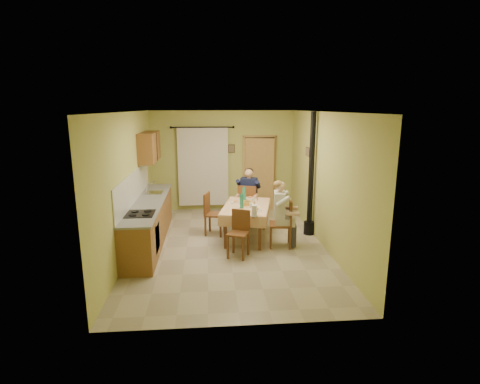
{
  "coord_description": "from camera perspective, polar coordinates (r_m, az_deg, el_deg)",
  "views": [
    {
      "loc": [
        -0.39,
        -7.52,
        2.89
      ],
      "look_at": [
        0.25,
        0.1,
        1.15
      ],
      "focal_mm": 28.0,
      "sensor_mm": 36.0,
      "label": 1
    }
  ],
  "objects": [
    {
      "name": "dining_table",
      "position": [
        8.38,
        0.95,
        -4.59
      ],
      "size": [
        1.3,
        1.8,
        0.76
      ],
      "rotation": [
        0.0,
        0.0,
        -0.21
      ],
      "color": "tan",
      "rests_on": "ground"
    },
    {
      "name": "picture_right",
      "position": [
        9.09,
        10.33,
        6.05
      ],
      "size": [
        0.03,
        0.31,
        0.21
      ],
      "primitive_type": "cube",
      "color": "brown",
      "rests_on": "room_shell"
    },
    {
      "name": "tableware",
      "position": [
        8.17,
        1.0,
        -1.82
      ],
      "size": [
        0.63,
        1.67,
        0.33
      ],
      "color": "white",
      "rests_on": "dining_table"
    },
    {
      "name": "floor",
      "position": [
        8.07,
        -1.73,
        -8.18
      ],
      "size": [
        4.0,
        6.0,
        0.01
      ],
      "primitive_type": "cube",
      "color": "tan",
      "rests_on": "ground"
    },
    {
      "name": "upper_cabinets",
      "position": [
        9.38,
        -13.65,
        6.71
      ],
      "size": [
        0.35,
        1.4,
        0.7
      ],
      "primitive_type": "cube",
      "color": "brown",
      "rests_on": "room_shell"
    },
    {
      "name": "chair_right",
      "position": [
        8.0,
        6.26,
        -6.21
      ],
      "size": [
        0.52,
        0.52,
        1.02
      ],
      "rotation": [
        0.0,
        0.0,
        1.42
      ],
      "color": "brown",
      "rests_on": "ground"
    },
    {
      "name": "chair_far",
      "position": [
        9.41,
        1.29,
        -3.2
      ],
      "size": [
        0.58,
        0.58,
        1.02
      ],
      "rotation": [
        0.0,
        0.0,
        -0.31
      ],
      "color": "brown",
      "rests_on": "ground"
    },
    {
      "name": "man_right",
      "position": [
        7.83,
        6.25,
        -2.15
      ],
      "size": [
        0.52,
        0.62,
        1.39
      ],
      "rotation": [
        0.0,
        0.0,
        1.42
      ],
      "color": "beige",
      "rests_on": "chair_right"
    },
    {
      "name": "chair_near",
      "position": [
        7.41,
        -0.24,
        -7.73
      ],
      "size": [
        0.49,
        0.49,
        0.93
      ],
      "rotation": [
        0.0,
        0.0,
        2.72
      ],
      "color": "brown",
      "rests_on": "ground"
    },
    {
      "name": "chair_left",
      "position": [
        8.69,
        -3.93,
        -4.61
      ],
      "size": [
        0.52,
        0.52,
        0.97
      ],
      "rotation": [
        0.0,
        0.0,
        -1.86
      ],
      "color": "brown",
      "rests_on": "ground"
    },
    {
      "name": "kitchen_run",
      "position": [
        8.38,
        -13.66,
        -4.25
      ],
      "size": [
        0.64,
        3.64,
        1.56
      ],
      "color": "brown",
      "rests_on": "ground"
    },
    {
      "name": "picture_back",
      "position": [
        10.57,
        -1.32,
        6.63
      ],
      "size": [
        0.19,
        0.03,
        0.23
      ],
      "primitive_type": "cube",
      "color": "black",
      "rests_on": "room_shell"
    },
    {
      "name": "stove_flue",
      "position": [
        8.64,
        10.68,
        0.13
      ],
      "size": [
        0.24,
        0.24,
        2.8
      ],
      "color": "black",
      "rests_on": "ground"
    },
    {
      "name": "curtain",
      "position": [
        10.55,
        -5.63,
        3.89
      ],
      "size": [
        1.7,
        0.07,
        2.22
      ],
      "color": "black",
      "rests_on": "ground"
    },
    {
      "name": "doorway",
      "position": [
        10.71,
        2.97,
        2.92
      ],
      "size": [
        0.96,
        0.21,
        2.15
      ],
      "color": "black",
      "rests_on": "ground"
    },
    {
      "name": "room_shell",
      "position": [
        7.61,
        -1.82,
        4.72
      ],
      "size": [
        4.04,
        6.04,
        2.82
      ],
      "color": "#BBBD61",
      "rests_on": "ground"
    },
    {
      "name": "man_far",
      "position": [
        9.28,
        1.32,
        0.31
      ],
      "size": [
        0.64,
        0.57,
        1.39
      ],
      "rotation": [
        0.0,
        0.0,
        -0.31
      ],
      "color": "#141938",
      "rests_on": "chair_far"
    }
  ]
}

